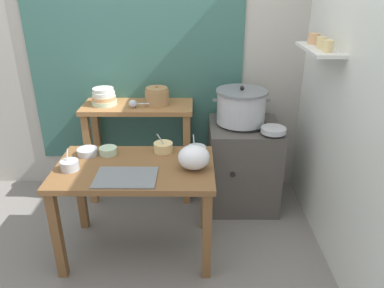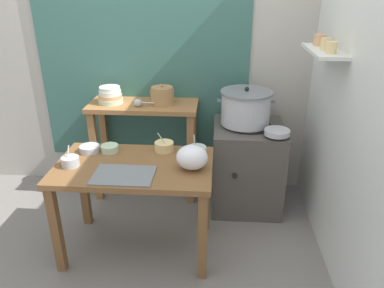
{
  "view_description": "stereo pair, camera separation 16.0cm",
  "coord_description": "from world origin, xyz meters",
  "px_view_note": "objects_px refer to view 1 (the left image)",
  "views": [
    {
      "loc": [
        0.37,
        -2.24,
        1.91
      ],
      "look_at": [
        0.35,
        0.17,
        0.82
      ],
      "focal_mm": 34.58,
      "sensor_mm": 36.0,
      "label": 1
    },
    {
      "loc": [
        0.53,
        -2.24,
        1.91
      ],
      "look_at": [
        0.35,
        0.17,
        0.82
      ],
      "focal_mm": 34.58,
      "sensor_mm": 36.0,
      "label": 2
    }
  ],
  "objects_px": {
    "steamer_pot": "(241,106)",
    "serving_tray": "(126,177)",
    "wide_pan": "(273,130)",
    "prep_bowl_2": "(108,151)",
    "clay_pot": "(157,96)",
    "plastic_bag": "(194,157)",
    "stove_block": "(243,164)",
    "prep_bowl_1": "(196,150)",
    "back_shelf_table": "(139,128)",
    "prep_bowl_4": "(163,147)",
    "ladle": "(134,104)",
    "prep_table": "(136,180)",
    "bowl_stack_enamel": "(104,97)",
    "prep_bowl_0": "(70,165)",
    "prep_bowl_3": "(87,151)"
  },
  "relations": [
    {
      "from": "steamer_pot",
      "to": "serving_tray",
      "type": "height_order",
      "value": "steamer_pot"
    },
    {
      "from": "wide_pan",
      "to": "prep_bowl_2",
      "type": "bearing_deg",
      "value": -167.4
    },
    {
      "from": "clay_pot",
      "to": "plastic_bag",
      "type": "bearing_deg",
      "value": -69.13
    },
    {
      "from": "plastic_bag",
      "to": "wide_pan",
      "type": "bearing_deg",
      "value": 38.44
    },
    {
      "from": "stove_block",
      "to": "prep_bowl_1",
      "type": "bearing_deg",
      "value": -130.92
    },
    {
      "from": "back_shelf_table",
      "to": "plastic_bag",
      "type": "distance_m",
      "value": 0.98
    },
    {
      "from": "back_shelf_table",
      "to": "prep_bowl_2",
      "type": "relative_size",
      "value": 7.4
    },
    {
      "from": "prep_bowl_1",
      "to": "prep_bowl_4",
      "type": "xyz_separation_m",
      "value": [
        -0.25,
        0.04,
        0.01
      ]
    },
    {
      "from": "wide_pan",
      "to": "prep_bowl_4",
      "type": "bearing_deg",
      "value": -164.79
    },
    {
      "from": "clay_pot",
      "to": "serving_tray",
      "type": "relative_size",
      "value": 0.51
    },
    {
      "from": "stove_block",
      "to": "wide_pan",
      "type": "relative_size",
      "value": 3.87
    },
    {
      "from": "ladle",
      "to": "prep_bowl_1",
      "type": "xyz_separation_m",
      "value": [
        0.53,
        -0.53,
        -0.18
      ]
    },
    {
      "from": "prep_table",
      "to": "serving_tray",
      "type": "height_order",
      "value": "serving_tray"
    },
    {
      "from": "prep_table",
      "to": "bowl_stack_enamel",
      "type": "distance_m",
      "value": 0.96
    },
    {
      "from": "prep_bowl_1",
      "to": "prep_bowl_4",
      "type": "distance_m",
      "value": 0.25
    },
    {
      "from": "back_shelf_table",
      "to": "prep_bowl_2",
      "type": "distance_m",
      "value": 0.64
    },
    {
      "from": "prep_bowl_0",
      "to": "prep_bowl_3",
      "type": "distance_m",
      "value": 0.24
    },
    {
      "from": "stove_block",
      "to": "steamer_pot",
      "type": "distance_m",
      "value": 0.54
    },
    {
      "from": "wide_pan",
      "to": "prep_bowl_2",
      "type": "height_order",
      "value": "wide_pan"
    },
    {
      "from": "prep_bowl_2",
      "to": "prep_bowl_3",
      "type": "xyz_separation_m",
      "value": [
        -0.15,
        -0.01,
        -0.0
      ]
    },
    {
      "from": "bowl_stack_enamel",
      "to": "serving_tray",
      "type": "height_order",
      "value": "bowl_stack_enamel"
    },
    {
      "from": "prep_table",
      "to": "bowl_stack_enamel",
      "type": "relative_size",
      "value": 5.03
    },
    {
      "from": "wide_pan",
      "to": "prep_bowl_0",
      "type": "height_order",
      "value": "prep_bowl_0"
    },
    {
      "from": "steamer_pot",
      "to": "ladle",
      "type": "xyz_separation_m",
      "value": [
        -0.91,
        0.03,
        0.01
      ]
    },
    {
      "from": "prep_bowl_4",
      "to": "steamer_pot",
      "type": "bearing_deg",
      "value": 36.42
    },
    {
      "from": "stove_block",
      "to": "prep_bowl_2",
      "type": "distance_m",
      "value": 1.23
    },
    {
      "from": "clay_pot",
      "to": "ladle",
      "type": "relative_size",
      "value": 0.78
    },
    {
      "from": "plastic_bag",
      "to": "prep_bowl_4",
      "type": "xyz_separation_m",
      "value": [
        -0.23,
        0.27,
        -0.05
      ]
    },
    {
      "from": "prep_bowl_0",
      "to": "prep_bowl_2",
      "type": "distance_m",
      "value": 0.32
    },
    {
      "from": "clay_pot",
      "to": "prep_bowl_4",
      "type": "xyz_separation_m",
      "value": [
        0.09,
        -0.57,
        -0.22
      ]
    },
    {
      "from": "prep_table",
      "to": "back_shelf_table",
      "type": "xyz_separation_m",
      "value": [
        -0.08,
        0.81,
        0.07
      ]
    },
    {
      "from": "steamer_pot",
      "to": "wide_pan",
      "type": "bearing_deg",
      "value": -43.62
    },
    {
      "from": "prep_table",
      "to": "prep_bowl_2",
      "type": "bearing_deg",
      "value": 139.86
    },
    {
      "from": "ladle",
      "to": "serving_tray",
      "type": "distance_m",
      "value": 0.92
    },
    {
      "from": "back_shelf_table",
      "to": "prep_bowl_3",
      "type": "bearing_deg",
      "value": -114.69
    },
    {
      "from": "ladle",
      "to": "clay_pot",
      "type": "bearing_deg",
      "value": 23.77
    },
    {
      "from": "stove_block",
      "to": "clay_pot",
      "type": "xyz_separation_m",
      "value": [
        -0.76,
        0.13,
        0.59
      ]
    },
    {
      "from": "back_shelf_table",
      "to": "stove_block",
      "type": "height_order",
      "value": "back_shelf_table"
    },
    {
      "from": "back_shelf_table",
      "to": "clay_pot",
      "type": "xyz_separation_m",
      "value": [
        0.17,
        0.0,
        0.3
      ]
    },
    {
      "from": "plastic_bag",
      "to": "steamer_pot",
      "type": "bearing_deg",
      "value": 61.51
    },
    {
      "from": "back_shelf_table",
      "to": "ladle",
      "type": "height_order",
      "value": "ladle"
    },
    {
      "from": "back_shelf_table",
      "to": "prep_bowl_2",
      "type": "xyz_separation_m",
      "value": [
        -0.14,
        -0.62,
        0.07
      ]
    },
    {
      "from": "clay_pot",
      "to": "ladle",
      "type": "distance_m",
      "value": 0.21
    },
    {
      "from": "stove_block",
      "to": "prep_bowl_3",
      "type": "height_order",
      "value": "stove_block"
    },
    {
      "from": "steamer_pot",
      "to": "bowl_stack_enamel",
      "type": "xyz_separation_m",
      "value": [
        -1.18,
        0.11,
        0.04
      ]
    },
    {
      "from": "prep_table",
      "to": "serving_tray",
      "type": "distance_m",
      "value": 0.21
    },
    {
      "from": "prep_table",
      "to": "wide_pan",
      "type": "bearing_deg",
      "value": 24.12
    },
    {
      "from": "prep_bowl_0",
      "to": "prep_bowl_4",
      "type": "height_order",
      "value": "prep_bowl_4"
    },
    {
      "from": "prep_bowl_3",
      "to": "back_shelf_table",
      "type": "bearing_deg",
      "value": 65.31
    },
    {
      "from": "back_shelf_table",
      "to": "serving_tray",
      "type": "distance_m",
      "value": 0.98
    }
  ]
}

